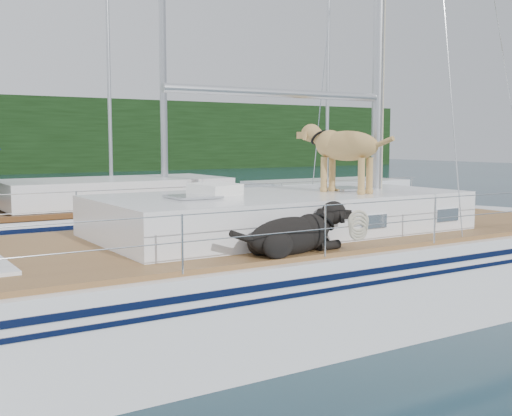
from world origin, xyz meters
TOP-DOWN VIEW (x-y plane):
  - ground at (0.00, 0.00)m, footprint 120.00×120.00m
  - main_sailboat at (0.10, -0.01)m, footprint 12.00×3.82m
  - neighbor_sailboat at (-0.55, 6.07)m, footprint 11.00×3.50m
  - bg_boat_center at (4.00, 16.00)m, footprint 7.20×3.00m
  - bg_boat_east at (12.00, 13.00)m, footprint 6.40×3.00m

SIDE VIEW (x-z plane):
  - ground at x=0.00m, z-range 0.00..0.00m
  - bg_boat_center at x=4.00m, z-range -5.37..6.28m
  - bg_boat_east at x=12.00m, z-range -5.37..6.28m
  - neighbor_sailboat at x=-0.55m, z-range -6.02..7.28m
  - main_sailboat at x=0.10m, z-range -6.32..7.69m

